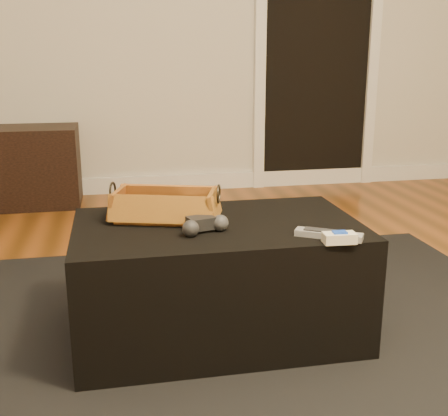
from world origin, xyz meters
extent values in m
cube|color=brown|center=(0.00, 0.00, -0.01)|extent=(5.00, 5.50, 0.01)
cube|color=beige|center=(0.00, 2.76, 1.35)|extent=(5.00, 0.02, 2.70)
cube|color=white|center=(0.00, 2.73, 0.06)|extent=(5.00, 0.04, 0.12)
cube|color=black|center=(1.30, 2.73, 1.02)|extent=(0.82, 0.02, 2.00)
cube|color=white|center=(0.85, 2.72, 1.02)|extent=(0.08, 0.05, 2.05)
cube|color=white|center=(1.75, 2.72, 1.02)|extent=(0.08, 0.05, 2.05)
cube|color=black|center=(0.10, 0.37, 0.01)|extent=(2.60, 2.00, 0.01)
cube|color=black|center=(0.10, 0.42, 0.22)|extent=(1.00, 0.60, 0.42)
cube|color=black|center=(-0.10, 0.49, 0.46)|extent=(0.21, 0.08, 0.02)
cube|color=tan|center=(0.03, 0.50, 0.47)|extent=(0.13, 0.11, 0.06)
cube|color=#945821|center=(-0.08, 0.50, 0.44)|extent=(0.37, 0.25, 0.01)
cube|color=#AF6627|center=(-0.05, 0.58, 0.49)|extent=(0.36, 0.14, 0.10)
cube|color=#A67025|center=(-0.10, 0.42, 0.49)|extent=(0.36, 0.14, 0.10)
cube|color=#8D5C20|center=(0.09, 0.45, 0.49)|extent=(0.09, 0.19, 0.10)
cube|color=#944F21|center=(-0.25, 0.55, 0.49)|extent=(0.09, 0.19, 0.10)
torus|color=black|center=(0.11, 0.44, 0.53)|extent=(0.03, 0.07, 0.07)
torus|color=black|center=(-0.26, 0.56, 0.53)|extent=(0.03, 0.07, 0.07)
cube|color=black|center=(0.03, 0.34, 0.46)|extent=(0.10, 0.08, 0.04)
sphere|color=#252527|center=(-0.02, 0.29, 0.46)|extent=(0.07, 0.07, 0.06)
sphere|color=#323235|center=(0.09, 0.33, 0.46)|extent=(0.07, 0.07, 0.06)
cube|color=#999AA0|center=(0.42, 0.19, 0.44)|extent=(0.21, 0.16, 0.02)
cube|color=#252527|center=(0.42, 0.19, 0.45)|extent=(0.15, 0.11, 0.00)
cube|color=silver|center=(0.44, 0.14, 0.45)|extent=(0.11, 0.06, 0.03)
cube|color=blue|center=(0.44, 0.14, 0.47)|extent=(0.05, 0.03, 0.01)
camera|label=1|loc=(-0.25, -1.44, 1.01)|focal=45.00mm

